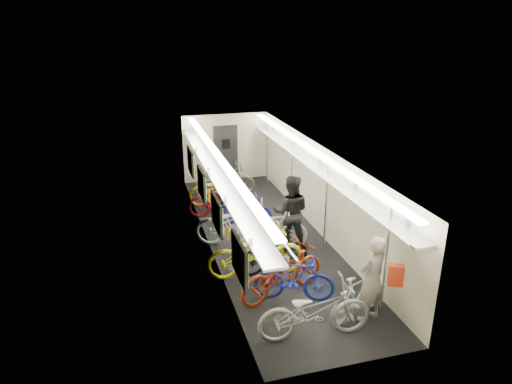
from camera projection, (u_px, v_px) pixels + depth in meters
train_car_shell at (245, 171)px, 12.10m from camera, size 10.00×10.00×10.00m
bicycle_0 at (315, 311)px, 8.11m from camera, size 2.13×0.87×1.09m
bicycle_1 at (294, 279)px, 9.23m from camera, size 1.70×1.06×0.99m
bicycle_2 at (282, 272)px, 9.37m from camera, size 2.21×1.43×1.10m
bicycle_3 at (274, 252)px, 10.28m from camera, size 1.74×0.63×1.02m
bicycle_4 at (256, 253)px, 10.11m from camera, size 2.21×0.88×1.14m
bicycle_5 at (270, 231)px, 11.17m from camera, size 1.94×0.68×1.14m
bicycle_6 at (239, 224)px, 11.55m from camera, size 2.32×1.33×1.15m
bicycle_7 at (242, 210)px, 12.62m from camera, size 1.72×0.99×1.00m
bicycle_8 at (221, 198)px, 13.45m from camera, size 2.02×0.83×1.04m
bicycle_9 at (229, 197)px, 13.62m from camera, size 1.64×0.96×0.95m
bicycle_10 at (219, 191)px, 14.06m from camera, size 2.01×1.15×1.00m
bicycle_11 at (358, 295)px, 8.69m from camera, size 1.63×1.05×0.95m
bicycle_12 at (225, 180)px, 14.96m from camera, size 2.05×1.00×1.03m
bicycle_14 at (223, 177)px, 15.38m from camera, size 1.83×0.72×0.94m
passenger_near at (372, 279)px, 8.48m from camera, size 0.74×0.60×1.76m
passenger_mid at (291, 212)px, 11.30m from camera, size 1.13×1.02×1.91m
backpack at (396, 275)px, 7.84m from camera, size 0.29×0.23×0.38m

